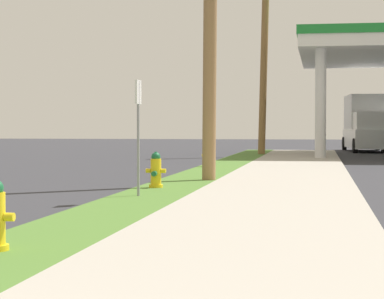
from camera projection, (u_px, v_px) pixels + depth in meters
fire_hydrant_second at (156, 172)px, 16.32m from camera, size 0.42×0.38×0.74m
fire_hydrant_third at (209, 156)px, 24.77m from camera, size 0.42×0.37×0.74m
utility_pole_background at (264, 60)px, 35.58m from camera, size 0.77×1.30×8.33m
street_sign_post at (138, 113)px, 14.37m from camera, size 0.05×0.36×2.12m
truck_white_at_forecourt at (367, 124)px, 43.05m from camera, size 2.55×6.53×3.11m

